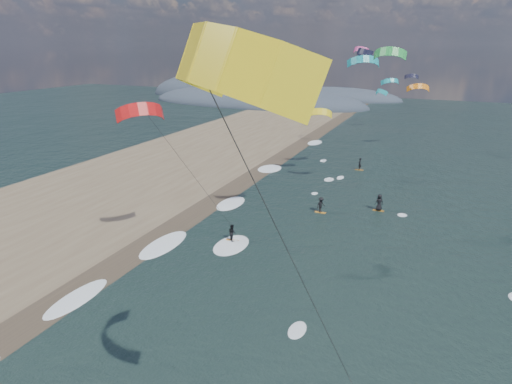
% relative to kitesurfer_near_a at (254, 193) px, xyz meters
% --- Properties ---
extents(sand_strip, '(26.00, 240.00, 0.00)m').
position_rel_kitesurfer_near_a_xyz_m(sand_strip, '(-29.69, 13.29, -12.77)').
color(sand_strip, brown).
rests_on(sand_strip, ground).
extents(wet_sand_strip, '(3.00, 240.00, 0.00)m').
position_rel_kitesurfer_near_a_xyz_m(wet_sand_strip, '(-17.69, 13.29, -12.76)').
color(wet_sand_strip, '#382D23').
rests_on(wet_sand_strip, ground).
extents(coastal_hills, '(80.00, 41.00, 15.00)m').
position_rel_kitesurfer_near_a_xyz_m(coastal_hills, '(-50.53, 111.15, -12.77)').
color(coastal_hills, '#3D4756').
rests_on(coastal_hills, ground).
extents(kitesurfer_near_a, '(7.79, 9.43, 16.70)m').
position_rel_kitesurfer_near_a_xyz_m(kitesurfer_near_a, '(0.00, 0.00, 0.00)').
color(kitesurfer_near_a, orange).
rests_on(kitesurfer_near_a, ground).
extents(kitesurfer_near_b, '(6.69, 9.01, 12.90)m').
position_rel_kitesurfer_near_a_xyz_m(kitesurfer_near_b, '(-13.77, 17.13, -4.92)').
color(kitesurfer_near_b, orange).
rests_on(kitesurfer_near_b, ground).
extents(far_kitesurfers, '(6.33, 17.86, 1.74)m').
position_rel_kitesurfer_near_a_xyz_m(far_kitesurfers, '(-4.37, 34.71, -11.93)').
color(far_kitesurfers, orange).
rests_on(far_kitesurfers, ground).
extents(bg_kite_field, '(14.08, 71.49, 9.57)m').
position_rel_kitesurfer_near_a_xyz_m(bg_kite_field, '(-6.21, 56.98, -0.98)').
color(bg_kite_field, orange).
rests_on(bg_kite_field, ground).
extents(shoreline_surf, '(2.40, 79.40, 0.11)m').
position_rel_kitesurfer_near_a_xyz_m(shoreline_surf, '(-16.49, 18.04, -12.77)').
color(shoreline_surf, white).
rests_on(shoreline_surf, ground).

